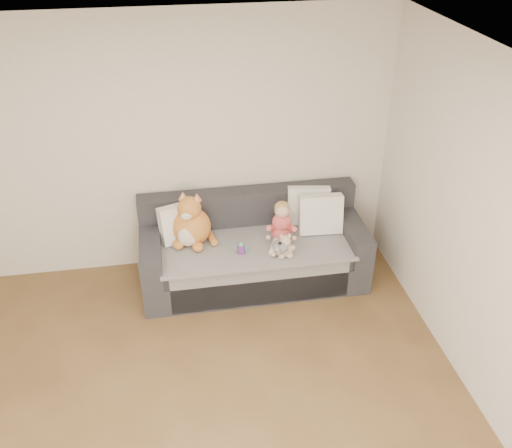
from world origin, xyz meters
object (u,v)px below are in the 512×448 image
Objects in this scene: sofa at (253,251)px; sippy_cup at (241,247)px; plush_cat at (191,224)px; toddler at (282,226)px; teddy_bear at (285,247)px.

sofa reaches higher than sippy_cup.
sippy_cup is (-0.15, -0.25, 0.23)m from sofa.
plush_cat is (-0.59, 0.02, 0.37)m from sofa.
toddler reaches higher than teddy_bear.
sippy_cup is at bearing -10.42° from plush_cat.
plush_cat reaches higher than teddy_bear.
toddler is 0.45m from sippy_cup.
toddler is (0.27, -0.10, 0.34)m from sofa.
teddy_bear is at bearing -80.83° from toddler.
sofa is at bearing 171.72° from toddler.
toddler is 3.35× the size of sippy_cup.
plush_cat reaches higher than toddler.
sofa reaches higher than teddy_bear.
toddler reaches higher than sofa.
toddler is at bearing 12.49° from plush_cat.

